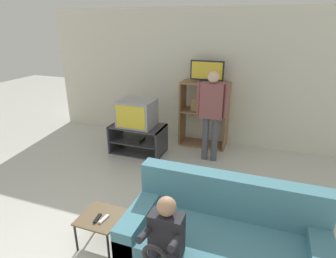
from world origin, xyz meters
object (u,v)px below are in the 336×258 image
Objects in this scene: media_shelf at (204,114)px; snack_table at (101,219)px; television_flat at (207,72)px; couch at (223,239)px; remote_control_black at (97,218)px; tv_stand at (138,139)px; person_seated_child at (163,242)px; remote_control_white at (104,219)px; person_standing_adult at (212,108)px; television_main at (137,113)px.

media_shelf reaches higher than snack_table.
television_flat is 3.19m from couch.
remote_control_black is 0.07× the size of couch.
snack_table is 0.07m from remote_control_black.
tv_stand is 1.03× the size of person_seated_child.
tv_stand is 2.87m from couch.
person_standing_adult is at bearing 82.68° from remote_control_white.
television_main is 3.05m from person_seated_child.
couch is (1.30, 0.20, -0.04)m from snack_table.
couch reaches higher than remote_control_white.
remote_control_white is (-0.38, -3.07, -1.09)m from television_flat.
tv_stand is 1.58× the size of television_flat.
tv_stand is at bearing -145.83° from media_shelf.
tv_stand is 1.79m from television_flat.
media_shelf is at bearing -179.05° from television_flat.
television_main is at bearing -174.63° from person_standing_adult.
media_shelf is 8.85× the size of remote_control_black.
snack_table is at bearing -97.98° from media_shelf.
media_shelf is at bearing 113.31° from person_standing_adult.
media_shelf is (1.08, 0.73, 0.39)m from tv_stand.
tv_stand is at bearing -174.45° from person_standing_adult.
television_main is at bearing 114.05° from remote_control_white.
person_standing_adult reaches higher than couch.
tv_stand is 0.50× the size of couch.
tv_stand is 2.23× the size of snack_table.
remote_control_white is (-0.36, -3.07, -0.28)m from media_shelf.
remote_control_black reaches higher than snack_table.
media_shelf reaches higher than television_main.
television_flat reaches higher than person_seated_child.
tv_stand is at bearing -31.15° from television_main.
television_main is at bearing 148.85° from tv_stand.
media_shelf reaches higher than remote_control_black.
couch is at bearing -47.04° from tv_stand.
couch is at bearing -73.24° from television_flat.
television_main is 4.44× the size of remote_control_white.
tv_stand is 0.51m from television_main.
remote_control_black is 0.07m from remote_control_white.
tv_stand reaches higher than snack_table.
remote_control_black and remote_control_white have the same top height.
remote_control_black is 2.64m from person_standing_adult.
remote_control_black is 0.92m from person_seated_child.
person_standing_adult is at bearing 5.37° from television_main.
remote_control_black is 0.09× the size of person_standing_adult.
remote_control_black is (-0.43, -3.09, -0.28)m from media_shelf.
television_flat is at bearing 33.72° from tv_stand.
television_main is 0.50× the size of media_shelf.
television_flat is at bearing 33.45° from television_main.
person_standing_adult is at bearing 5.55° from tv_stand.
person_standing_adult reaches higher than media_shelf.
snack_table is (-0.42, -3.03, -0.33)m from media_shelf.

